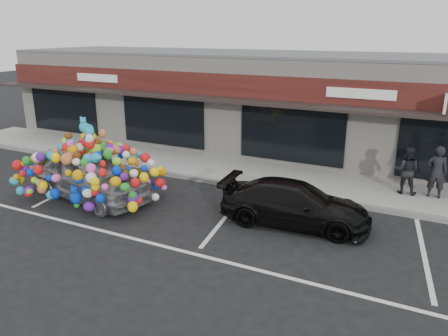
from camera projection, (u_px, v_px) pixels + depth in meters
The scene contains 12 objects.
ground at pixel (147, 202), 14.05m from camera, with size 90.00×90.00×0.00m, color black.
shop_building at pixel (251, 99), 20.60m from camera, with size 24.00×7.20×4.31m.
sidewalk at pixel (206, 166), 17.44m from camera, with size 26.00×3.00×0.15m, color gray.
kerb at pixel (187, 177), 16.16m from camera, with size 26.00×0.18×0.16m, color slate.
parking_stripe_left at pixel (77, 185), 15.58m from camera, with size 0.12×4.40×0.01m, color silver.
parking_stripe_mid at pixel (227, 215), 13.03m from camera, with size 0.12×4.40×0.01m, color silver.
parking_stripe_right at pixel (424, 255), 10.73m from camera, with size 0.12×4.40×0.01m, color silver.
lane_line at pixel (157, 244), 11.24m from camera, with size 14.00×0.12×0.01m, color silver.
toy_car at pixel (89, 171), 14.06m from camera, with size 3.22×5.02×2.77m.
black_sedan at pixel (295, 204), 12.27m from camera, with size 4.20×1.71×1.22m, color black.
pedestrian_a at pixel (437, 172), 13.79m from camera, with size 0.62×0.41×1.70m, color black.
pedestrian_b at pixel (407, 170), 14.14m from camera, with size 0.77×0.60×1.58m, color black.
Camera 1 is at (8.07, -10.58, 5.27)m, focal length 35.00 mm.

